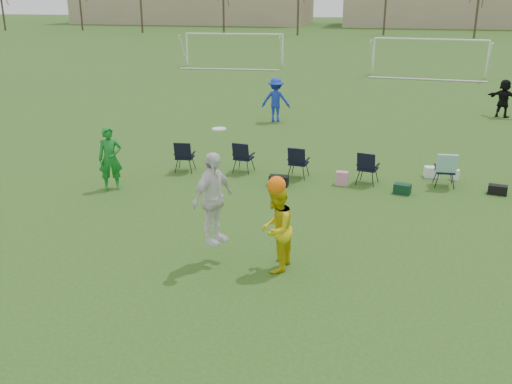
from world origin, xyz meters
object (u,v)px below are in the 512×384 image
(fielder_green_near, at_px, (110,158))
(center_contest, at_px, (245,213))
(goal_left, at_px, (234,41))
(fielder_blue, at_px, (276,100))
(fielder_black, at_px, (504,98))
(goal_mid, at_px, (430,47))

(fielder_green_near, relative_size, center_contest, 0.63)
(fielder_green_near, relative_size, goal_left, 0.24)
(fielder_green_near, height_order, center_contest, center_contest)
(fielder_green_near, relative_size, fielder_blue, 0.96)
(center_contest, height_order, goal_left, center_contest)
(fielder_black, bearing_deg, goal_mid, -48.62)
(fielder_blue, distance_m, center_contest, 13.86)
(fielder_green_near, xyz_separation_m, fielder_blue, (2.68, 9.90, 0.04))
(goal_mid, bearing_deg, fielder_blue, -109.12)
(fielder_black, distance_m, goal_mid, 13.40)
(fielder_blue, bearing_deg, fielder_green_near, 71.17)
(fielder_green_near, relative_size, fielder_black, 1.07)
(goal_mid, bearing_deg, fielder_black, -74.49)
(center_contest, distance_m, goal_mid, 30.49)
(fielder_blue, bearing_deg, center_contest, 95.43)
(fielder_green_near, height_order, fielder_blue, fielder_blue)
(center_contest, relative_size, goal_left, 0.39)
(fielder_green_near, distance_m, fielder_blue, 10.26)
(fielder_green_near, xyz_separation_m, goal_left, (-4.31, 28.32, 1.02))
(goal_left, distance_m, goal_mid, 14.14)
(fielder_green_near, distance_m, fielder_black, 18.10)
(center_contest, xyz_separation_m, goal_mid, (4.81, 30.10, 0.77))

